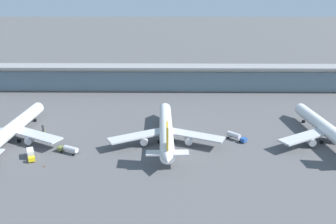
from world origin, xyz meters
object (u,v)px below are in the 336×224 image
Objects in this scene: airliner_left_stand at (12,129)px; safety_cone_alpha at (44,166)px; service_truck_by_tail_yellow at (31,154)px; airliner_centre_stand at (166,130)px; service_truck_on_taxiway_olive at (69,149)px; service_truck_mid_apron_blue at (236,136)px; service_truck_under_wing_olive at (44,133)px; airliner_right_stand at (328,130)px.

airliner_left_stand is 84.96× the size of safety_cone_alpha.
service_truck_by_tail_yellow is (12.95, -15.51, -3.30)m from airliner_left_stand.
airliner_centre_stand is 6.80× the size of service_truck_on_taxiway_olive.
service_truck_mid_apron_blue is 11.08× the size of safety_cone_alpha.
service_truck_mid_apron_blue is (80.08, -4.67, 0.90)m from service_truck_under_wing_olive.
service_truck_on_taxiway_olive is at bearing -23.78° from airliner_left_stand.
service_truck_on_taxiway_olive is at bearing -168.75° from service_truck_mid_apron_blue.
airliner_left_stand is at bearing -148.41° from service_truck_under_wing_olive.
service_truck_on_taxiway_olive is 12.48× the size of safety_cone_alpha.
airliner_centre_stand is 84.93× the size of safety_cone_alpha.
safety_cone_alpha is at bearing -70.70° from service_truck_under_wing_olive.
safety_cone_alpha is at bearing -161.59° from service_truck_mid_apron_blue.
service_truck_on_taxiway_olive is at bearing -163.28° from airliner_centre_stand.
airliner_centre_stand reaches higher than safety_cone_alpha.
airliner_left_stand is 29.93m from safety_cone_alpha.
airliner_left_stand reaches higher than service_truck_under_wing_olive.
service_truck_under_wing_olive is 29.73m from safety_cone_alpha.
service_truck_under_wing_olive is 0.87× the size of service_truck_mid_apron_blue.
airliner_centre_stand and airliner_right_stand have the same top height.
airliner_left_stand is 28.19m from service_truck_on_taxiway_olive.
airliner_left_stand is 7.84× the size of service_truck_by_tail_yellow.
safety_cone_alpha is at bearing -168.36° from airliner_right_stand.
service_truck_mid_apron_blue and service_truck_on_taxiway_olive have the same top height.
airliner_left_stand reaches higher than safety_cone_alpha.
airliner_centre_stand reaches higher than service_truck_mid_apron_blue.
service_truck_under_wing_olive is (-116.29, 6.12, -4.18)m from airliner_right_stand.
airliner_centre_stand is at bearing -176.06° from service_truck_mid_apron_blue.
safety_cone_alpha is (-41.96, -21.44, -4.67)m from airliner_centre_stand.
safety_cone_alpha is at bearing -47.62° from airliner_left_stand.
service_truck_on_taxiway_olive is (-100.77, -11.38, -3.28)m from airliner_right_stand.
airliner_right_stand is at bearing 6.44° from service_truck_on_taxiway_olive.
airliner_centre_stand is at bearing 17.16° from service_truck_by_tail_yellow.
airliner_right_stand is at bearing 7.83° from service_truck_by_tail_yellow.
service_truck_by_tail_yellow is 9.52m from safety_cone_alpha.
airliner_left_stand is 90.25m from service_truck_mid_apron_blue.
airliner_centre_stand is 7.84× the size of service_truck_by_tail_yellow.
service_truck_mid_apron_blue is 0.89× the size of service_truck_on_taxiway_olive.
airliner_left_stand is 8.77× the size of service_truck_under_wing_olive.
airliner_right_stand reaches higher than service_truck_mid_apron_blue.
service_truck_on_taxiway_olive is (-64.55, -12.84, 0.00)m from service_truck_mid_apron_blue.
service_truck_under_wing_olive is at bearing 131.57° from service_truck_on_taxiway_olive.
airliner_right_stand is 114.56m from service_truck_by_tail_yellow.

